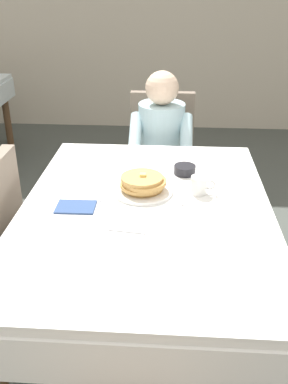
{
  "coord_description": "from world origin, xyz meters",
  "views": [
    {
      "loc": [
        0.1,
        -1.67,
        1.66
      ],
      "look_at": [
        -0.01,
        0.04,
        0.79
      ],
      "focal_mm": 40.58,
      "sensor_mm": 36.0,
      "label": 1
    }
  ],
  "objects_px": {
    "chair_diner": "(161,152)",
    "spoon_near_edge": "(127,231)",
    "knife_right_of_plate": "(184,195)",
    "bowl_butter": "(185,170)",
    "dining_table_main": "(146,224)",
    "breakfast_stack": "(143,183)",
    "fork_left_of_plate": "(102,192)",
    "diner_person": "(161,141)",
    "cup_coffee": "(199,185)",
    "plate_breakfast": "(143,191)"
  },
  "relations": [
    {
      "from": "breakfast_stack",
      "to": "knife_right_of_plate",
      "type": "distance_m",
      "value": 0.2
    },
    {
      "from": "dining_table_main",
      "to": "cup_coffee",
      "type": "bearing_deg",
      "value": 30.85
    },
    {
      "from": "knife_right_of_plate",
      "to": "breakfast_stack",
      "type": "bearing_deg",
      "value": 88.42
    },
    {
      "from": "breakfast_stack",
      "to": "fork_left_of_plate",
      "type": "relative_size",
      "value": 1.19
    },
    {
      "from": "breakfast_stack",
      "to": "bowl_butter",
      "type": "relative_size",
      "value": 1.94
    },
    {
      "from": "dining_table_main",
      "to": "bowl_butter",
      "type": "xyz_separation_m",
      "value": [
        0.17,
        0.36,
        0.11
      ]
    },
    {
      "from": "chair_diner",
      "to": "spoon_near_edge",
      "type": "height_order",
      "value": "chair_diner"
    },
    {
      "from": "dining_table_main",
      "to": "knife_right_of_plate",
      "type": "relative_size",
      "value": 7.62
    },
    {
      "from": "cup_coffee",
      "to": "bowl_butter",
      "type": "bearing_deg",
      "value": 106.24
    },
    {
      "from": "chair_diner",
      "to": "cup_coffee",
      "type": "height_order",
      "value": "chair_diner"
    },
    {
      "from": "plate_breakfast",
      "to": "diner_person",
      "type": "bearing_deg",
      "value": 86.19
    },
    {
      "from": "diner_person",
      "to": "fork_left_of_plate",
      "type": "distance_m",
      "value": 0.93
    },
    {
      "from": "diner_person",
      "to": "breakfast_stack",
      "type": "distance_m",
      "value": 0.89
    },
    {
      "from": "plate_breakfast",
      "to": "bowl_butter",
      "type": "bearing_deg",
      "value": 48.12
    },
    {
      "from": "diner_person",
      "to": "breakfast_stack",
      "type": "xyz_separation_m",
      "value": [
        -0.06,
        -0.88,
        0.12
      ]
    },
    {
      "from": "chair_diner",
      "to": "knife_right_of_plate",
      "type": "relative_size",
      "value": 4.65
    },
    {
      "from": "diner_person",
      "to": "spoon_near_edge",
      "type": "bearing_deg",
      "value": 85.48
    },
    {
      "from": "diner_person",
      "to": "knife_right_of_plate",
      "type": "distance_m",
      "value": 0.91
    },
    {
      "from": "diner_person",
      "to": "cup_coffee",
      "type": "height_order",
      "value": "diner_person"
    },
    {
      "from": "chair_diner",
      "to": "breakfast_stack",
      "type": "height_order",
      "value": "chair_diner"
    },
    {
      "from": "chair_diner",
      "to": "diner_person",
      "type": "height_order",
      "value": "diner_person"
    },
    {
      "from": "dining_table_main",
      "to": "knife_right_of_plate",
      "type": "distance_m",
      "value": 0.22
    },
    {
      "from": "breakfast_stack",
      "to": "fork_left_of_plate",
      "type": "distance_m",
      "value": 0.2
    },
    {
      "from": "dining_table_main",
      "to": "knife_right_of_plate",
      "type": "bearing_deg",
      "value": 35.06
    },
    {
      "from": "fork_left_of_plate",
      "to": "spoon_near_edge",
      "type": "bearing_deg",
      "value": -158.5
    },
    {
      "from": "fork_left_of_plate",
      "to": "spoon_near_edge",
      "type": "relative_size",
      "value": 1.2
    },
    {
      "from": "bowl_butter",
      "to": "dining_table_main",
      "type": "bearing_deg",
      "value": -116.0
    },
    {
      "from": "diner_person",
      "to": "plate_breakfast",
      "type": "relative_size",
      "value": 4.0
    },
    {
      "from": "dining_table_main",
      "to": "fork_left_of_plate",
      "type": "xyz_separation_m",
      "value": [
        -0.21,
        0.12,
        0.09
      ]
    },
    {
      "from": "cup_coffee",
      "to": "fork_left_of_plate",
      "type": "height_order",
      "value": "cup_coffee"
    },
    {
      "from": "dining_table_main",
      "to": "bowl_butter",
      "type": "bearing_deg",
      "value": 64.0
    },
    {
      "from": "cup_coffee",
      "to": "knife_right_of_plate",
      "type": "relative_size",
      "value": 0.57
    },
    {
      "from": "plate_breakfast",
      "to": "bowl_butter",
      "type": "relative_size",
      "value": 2.55
    },
    {
      "from": "spoon_near_edge",
      "to": "dining_table_main",
      "type": "bearing_deg",
      "value": 80.96
    },
    {
      "from": "plate_breakfast",
      "to": "fork_left_of_plate",
      "type": "bearing_deg",
      "value": -173.99
    },
    {
      "from": "diner_person",
      "to": "knife_right_of_plate",
      "type": "bearing_deg",
      "value": 98.35
    },
    {
      "from": "chair_diner",
      "to": "fork_left_of_plate",
      "type": "relative_size",
      "value": 5.17
    },
    {
      "from": "dining_table_main",
      "to": "spoon_near_edge",
      "type": "bearing_deg",
      "value": -106.4
    },
    {
      "from": "bowl_butter",
      "to": "chair_diner",
      "type": "bearing_deg",
      "value": 99.8
    },
    {
      "from": "dining_table_main",
      "to": "diner_person",
      "type": "relative_size",
      "value": 1.36
    },
    {
      "from": "chair_diner",
      "to": "fork_left_of_plate",
      "type": "xyz_separation_m",
      "value": [
        -0.25,
        -1.05,
        0.21
      ]
    },
    {
      "from": "spoon_near_edge",
      "to": "plate_breakfast",
      "type": "bearing_deg",
      "value": 91.06
    },
    {
      "from": "breakfast_stack",
      "to": "fork_left_of_plate",
      "type": "bearing_deg",
      "value": -175.05
    },
    {
      "from": "breakfast_stack",
      "to": "dining_table_main",
      "type": "bearing_deg",
      "value": -80.1
    },
    {
      "from": "diner_person",
      "to": "plate_breakfast",
      "type": "xyz_separation_m",
      "value": [
        -0.06,
        -0.88,
        0.08
      ]
    },
    {
      "from": "spoon_near_edge",
      "to": "knife_right_of_plate",
      "type": "bearing_deg",
      "value": 62.55
    },
    {
      "from": "bowl_butter",
      "to": "spoon_near_edge",
      "type": "relative_size",
      "value": 0.73
    },
    {
      "from": "fork_left_of_plate",
      "to": "plate_breakfast",
      "type": "bearing_deg",
      "value": -87.24
    },
    {
      "from": "bowl_butter",
      "to": "spoon_near_edge",
      "type": "bearing_deg",
      "value": -112.58
    },
    {
      "from": "spoon_near_edge",
      "to": "bowl_butter",
      "type": "bearing_deg",
      "value": 74.78
    }
  ]
}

